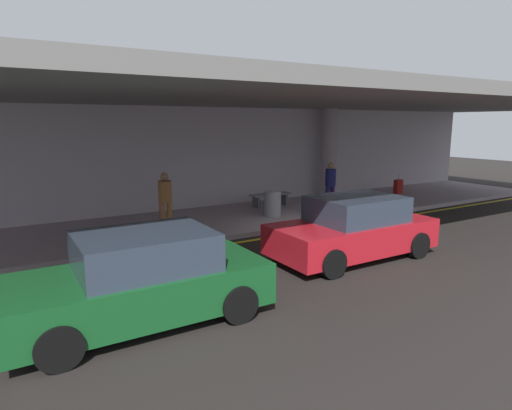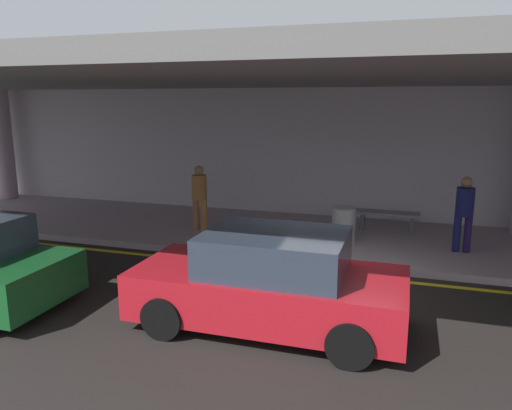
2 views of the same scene
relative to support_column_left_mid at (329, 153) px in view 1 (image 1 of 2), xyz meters
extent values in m
plane|color=black|center=(-4.00, -4.57, -1.97)|extent=(60.00, 60.00, 0.00)
cube|color=#A1919B|center=(-4.00, -1.47, -1.90)|extent=(26.00, 4.20, 0.15)
cube|color=yellow|center=(-4.00, -3.89, -1.97)|extent=(26.00, 0.14, 0.01)
cylinder|color=#A3959D|center=(0.00, 0.00, 0.00)|extent=(0.65, 0.65, 3.65)
cube|color=slate|center=(-4.00, -1.97, 1.97)|extent=(28.00, 13.20, 0.30)
cube|color=#B6ADB5|center=(-4.00, 0.78, -0.07)|extent=(26.00, 0.30, 3.80)
cube|color=#144E22|center=(-10.15, -7.26, -1.42)|extent=(4.10, 1.80, 0.70)
cube|color=#2D3847|center=(-10.05, -7.26, -0.77)|extent=(2.10, 1.60, 0.60)
cylinder|color=black|center=(-8.80, -6.41, -1.65)|extent=(0.64, 0.22, 0.64)
cylinder|color=black|center=(-8.80, -8.11, -1.65)|extent=(0.64, 0.22, 0.64)
cylinder|color=black|center=(-11.50, -6.41, -1.65)|extent=(0.64, 0.22, 0.64)
cylinder|color=black|center=(-11.50, -8.11, -1.65)|extent=(0.64, 0.22, 0.64)
cube|color=red|center=(-4.77, -6.48, -1.42)|extent=(4.10, 1.80, 0.70)
cube|color=#2D3847|center=(-4.67, -6.48, -0.77)|extent=(2.10, 1.60, 0.60)
cylinder|color=black|center=(-3.42, -5.63, -1.65)|extent=(0.64, 0.22, 0.64)
cylinder|color=black|center=(-3.42, -7.33, -1.65)|extent=(0.64, 0.22, 0.64)
cylinder|color=black|center=(-6.12, -5.63, -1.65)|extent=(0.64, 0.22, 0.64)
cylinder|color=black|center=(-6.12, -7.33, -1.65)|extent=(0.64, 0.22, 0.64)
cylinder|color=#925838|center=(-7.99, -2.03, -1.42)|extent=(0.16, 0.16, 0.82)
cylinder|color=olive|center=(-7.77, -2.03, -1.42)|extent=(0.16, 0.16, 0.82)
cylinder|color=#945D30|center=(-7.88, -2.03, -0.69)|extent=(0.38, 0.38, 0.62)
sphere|color=#8C6647|center=(-7.88, -2.03, -0.26)|extent=(0.24, 0.24, 0.24)
cylinder|color=#13184D|center=(-1.73, -2.00, -1.42)|extent=(0.16, 0.16, 0.82)
cylinder|color=#211142|center=(-1.51, -2.00, -1.42)|extent=(0.16, 0.16, 0.82)
cylinder|color=#13154B|center=(-1.62, -2.00, -0.69)|extent=(0.38, 0.38, 0.62)
sphere|color=#8C6647|center=(-1.62, -2.00, -0.26)|extent=(0.24, 0.24, 0.24)
cube|color=maroon|center=(3.15, -1.02, -1.51)|extent=(0.36, 0.22, 0.62)
cylinder|color=slate|center=(3.15, -1.02, -1.06)|extent=(0.02, 0.02, 0.28)
cube|color=slate|center=(-3.28, -0.56, -1.38)|extent=(1.60, 0.50, 0.06)
cube|color=#4C4C51|center=(-3.90, -0.56, -1.61)|extent=(0.10, 0.40, 0.42)
cube|color=#4C4C51|center=(-2.66, -0.56, -1.61)|extent=(0.10, 0.40, 0.42)
cylinder|color=gray|center=(-4.20, -2.11, -1.40)|extent=(0.56, 0.56, 0.85)
camera|label=1|loc=(-11.97, -13.93, 1.25)|focal=30.28mm
camera|label=2|loc=(-2.84, -13.23, 1.43)|focal=34.24mm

